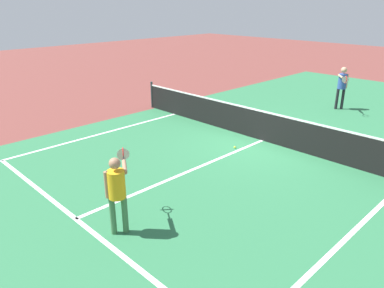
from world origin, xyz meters
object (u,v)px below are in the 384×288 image
player_near (117,187)px  net (263,126)px  player_far (342,83)px  tennis_ball_near_net (235,147)px

player_near → net: bearing=99.4°
net → player_far: bearing=89.5°
net → tennis_ball_near_net: size_ratio=167.43×
net → player_near: player_near is taller
tennis_ball_near_net → player_near: bearing=-76.3°
player_near → tennis_ball_near_net: size_ratio=23.21×
net → tennis_ball_near_net: (-0.19, -1.13, -0.46)m
player_far → tennis_ball_near_net: 6.43m
player_far → player_near: bearing=-85.2°
player_near → tennis_ball_near_net: bearing=103.7°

